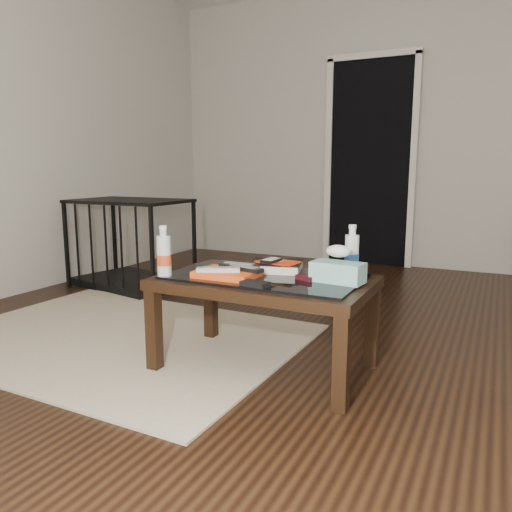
{
  "coord_description": "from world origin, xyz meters",
  "views": [
    {
      "loc": [
        0.8,
        -2.53,
        0.97
      ],
      "look_at": [
        -0.23,
        -0.43,
        0.55
      ],
      "focal_mm": 35.0,
      "sensor_mm": 36.0,
      "label": 1
    }
  ],
  "objects": [
    {
      "name": "textbook",
      "position": [
        -0.18,
        -0.32,
        0.48
      ],
      "size": [
        0.29,
        0.26,
        0.05
      ],
      "primitive_type": "cube",
      "rotation": [
        0.0,
        0.0,
        0.25
      ],
      "color": "black",
      "rests_on": "coffee_table"
    },
    {
      "name": "rug",
      "position": [
        -1.11,
        -0.43,
        0.01
      ],
      "size": [
        2.03,
        1.54,
        0.01
      ],
      "primitive_type": "cube",
      "rotation": [
        0.0,
        0.0,
        -0.02
      ],
      "color": "#C3B197",
      "rests_on": "ground"
    },
    {
      "name": "water_bottle_right",
      "position": [
        0.18,
        -0.23,
        0.58
      ],
      "size": [
        0.07,
        0.07,
        0.24
      ],
      "primitive_type": "cylinder",
      "rotation": [
        0.0,
        0.0,
        0.11
      ],
      "color": "silver",
      "rests_on": "coffee_table"
    },
    {
      "name": "coffee_table",
      "position": [
        -0.18,
        -0.44,
        0.4
      ],
      "size": [
        1.0,
        0.6,
        0.46
      ],
      "color": "black",
      "rests_on": "ground"
    },
    {
      "name": "wallet",
      "position": [
        -0.13,
        -0.65,
        0.47
      ],
      "size": [
        0.13,
        0.09,
        0.02
      ],
      "primitive_type": "cube",
      "rotation": [
        0.0,
        0.0,
        -0.14
      ],
      "color": "black",
      "rests_on": "coffee_table"
    },
    {
      "name": "pet_crate",
      "position": [
        -1.9,
        0.64,
        0.23
      ],
      "size": [
        1.0,
        0.77,
        0.71
      ],
      "rotation": [
        0.0,
        0.0,
        -0.2
      ],
      "color": "black",
      "rests_on": "ground"
    },
    {
      "name": "dvd_mailers",
      "position": [
        -0.17,
        -0.32,
        0.51
      ],
      "size": [
        0.22,
        0.18,
        0.01
      ],
      "primitive_type": "cube",
      "rotation": [
        0.0,
        0.0,
        -0.27
      ],
      "color": "red",
      "rests_on": "textbook"
    },
    {
      "name": "magazines",
      "position": [
        -0.33,
        -0.54,
        0.48
      ],
      "size": [
        0.28,
        0.21,
        0.03
      ],
      "primitive_type": "cube",
      "rotation": [
        0.0,
        0.0,
        0.02
      ],
      "color": "#E94B16",
      "rests_on": "coffee_table"
    },
    {
      "name": "tissue_box",
      "position": [
        0.17,
        -0.42,
        0.51
      ],
      "size": [
        0.24,
        0.14,
        0.09
      ],
      "primitive_type": "cube",
      "rotation": [
        0.0,
        0.0,
        -0.11
      ],
      "color": "teal",
      "rests_on": "coffee_table"
    },
    {
      "name": "water_bottle_left",
      "position": [
        -0.61,
        -0.65,
        0.58
      ],
      "size": [
        0.07,
        0.07,
        0.24
      ],
      "primitive_type": "cylinder",
      "rotation": [
        0.0,
        0.0,
        0.03
      ],
      "color": "silver",
      "rests_on": "coffee_table"
    },
    {
      "name": "flip_phone",
      "position": [
        0.03,
        -0.45,
        0.47
      ],
      "size": [
        0.1,
        0.08,
        0.02
      ],
      "primitive_type": "cube",
      "rotation": [
        0.0,
        0.0,
        -0.39
      ],
      "color": "black",
      "rests_on": "coffee_table"
    },
    {
      "name": "ground",
      "position": [
        0.0,
        0.0,
        0.0
      ],
      "size": [
        5.0,
        5.0,
        0.0
      ],
      "primitive_type": "plane",
      "color": "black",
      "rests_on": "ground"
    },
    {
      "name": "remote_black_back",
      "position": [
        -0.31,
        -0.45,
        0.5
      ],
      "size": [
        0.2,
        0.06,
        0.02
      ],
      "primitive_type": "cube",
      "rotation": [
        0.0,
        0.0,
        0.04
      ],
      "color": "black",
      "rests_on": "magazines"
    },
    {
      "name": "room_shell",
      "position": [
        0.0,
        0.0,
        1.62
      ],
      "size": [
        5.0,
        5.0,
        5.0
      ],
      "color": "beige",
      "rests_on": "ground"
    },
    {
      "name": "remote_silver",
      "position": [
        -0.35,
        -0.58,
        0.5
      ],
      "size": [
        0.2,
        0.13,
        0.02
      ],
      "primitive_type": "cube",
      "rotation": [
        0.0,
        0.0,
        0.46
      ],
      "color": "#B4B4B9",
      "rests_on": "magazines"
    },
    {
      "name": "remote_black_front",
      "position": [
        -0.26,
        -0.51,
        0.5
      ],
      "size": [
        0.21,
        0.1,
        0.02
      ],
      "primitive_type": "cube",
      "rotation": [
        0.0,
        0.0,
        -0.24
      ],
      "color": "black",
      "rests_on": "magazines"
    },
    {
      "name": "doorway",
      "position": [
        -0.4,
        2.47,
        1.02
      ],
      "size": [
        0.9,
        0.08,
        2.07
      ],
      "color": "black",
      "rests_on": "ground"
    },
    {
      "name": "ipod",
      "position": [
        -0.18,
        -0.36,
        0.52
      ],
      "size": [
        0.07,
        0.11,
        0.02
      ],
      "primitive_type": "cube",
      "rotation": [
        0.0,
        0.0,
        -0.1
      ],
      "color": "black",
      "rests_on": "dvd_mailers"
    }
  ]
}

